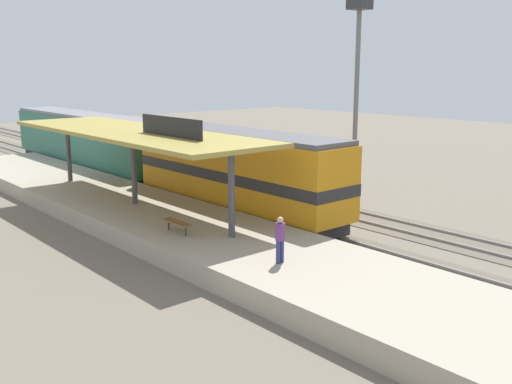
% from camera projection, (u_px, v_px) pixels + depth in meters
% --- Properties ---
extents(ground_plane, '(120.00, 120.00, 0.00)m').
position_uv_depth(ground_plane, '(234.00, 201.00, 34.36)').
color(ground_plane, '#706656').
extents(track_near, '(3.20, 110.00, 0.16)m').
position_uv_depth(track_near, '(207.00, 206.00, 33.07)').
color(track_near, '#5F5649').
rests_on(track_near, ground).
extents(track_far, '(3.20, 110.00, 0.16)m').
position_uv_depth(track_far, '(267.00, 195.00, 36.02)').
color(track_far, '#5F5649').
rests_on(track_far, ground).
extents(platform, '(6.00, 44.00, 0.90)m').
position_uv_depth(platform, '(136.00, 212.00, 30.03)').
color(platform, '#A89E89').
rests_on(platform, ground).
extents(station_canopy, '(5.20, 18.00, 4.70)m').
position_uv_depth(station_canopy, '(133.00, 134.00, 29.10)').
color(station_canopy, '#47474C').
rests_on(station_canopy, platform).
extents(platform_bench, '(0.44, 1.70, 0.50)m').
position_uv_depth(platform_bench, '(177.00, 223.00, 24.50)').
color(platform_bench, '#333338').
rests_on(platform_bench, platform).
extents(locomotive, '(2.93, 14.43, 4.44)m').
position_uv_depth(locomotive, '(236.00, 171.00, 30.62)').
color(locomotive, '#28282D').
rests_on(locomotive, track_near).
extents(passenger_carriage_single, '(2.90, 20.00, 4.24)m').
position_uv_depth(passenger_carriage_single, '(87.00, 141.00, 43.91)').
color(passenger_carriage_single, '#28282D').
rests_on(passenger_carriage_single, track_near).
extents(freight_car, '(2.80, 12.00, 3.54)m').
position_uv_depth(freight_car, '(195.00, 151.00, 41.31)').
color(freight_car, '#28282D').
rests_on(freight_car, track_far).
extents(light_mast, '(1.10, 1.10, 11.70)m').
position_uv_depth(light_mast, '(358.00, 57.00, 33.21)').
color(light_mast, slate).
rests_on(light_mast, ground).
extents(person_waiting, '(0.34, 0.34, 1.71)m').
position_uv_depth(person_waiting, '(280.00, 237.00, 20.64)').
color(person_waiting, navy).
rests_on(person_waiting, platform).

